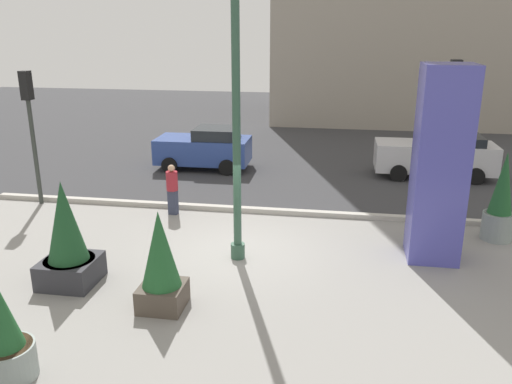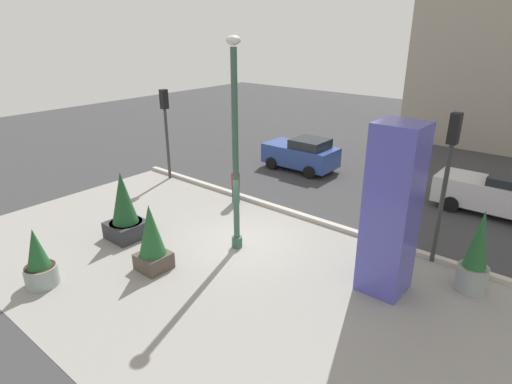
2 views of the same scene
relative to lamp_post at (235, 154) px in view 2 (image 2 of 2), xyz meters
name	(u,v)px [view 2 (image 2 of 2)]	position (x,y,z in m)	size (l,w,h in m)	color
ground_plane	(306,208)	(-0.04, 4.34, -3.36)	(60.00, 60.00, 0.00)	#38383A
plaza_pavement	(201,266)	(-0.04, -1.66, -3.36)	(18.00, 10.00, 0.02)	gray
curb_strip	(294,213)	(-0.04, 3.46, -3.28)	(18.00, 0.24, 0.16)	#B7B2A8
lamp_post	(235,154)	(0.00, 0.00, 0.00)	(0.44, 0.44, 6.89)	#335642
art_pillar_blue	(392,211)	(4.90, 0.88, -0.91)	(1.24, 1.24, 4.89)	#4C4CAD
potted_plant_near_left	(152,239)	(-1.08, -2.69, -2.33)	(0.93, 0.93, 2.18)	#4C4238
potted_plant_near_right	(124,210)	(-3.55, -1.98, -2.28)	(1.22, 1.22, 2.48)	#2D2D33
potted_plant_by_pillar	(476,257)	(6.88, 2.40, -2.27)	(0.84, 0.84, 2.52)	gray
potted_plant_mid_plaza	(39,263)	(-2.89, -5.35, -2.61)	(0.94, 0.94, 1.83)	gray
traffic_light_corner	(166,120)	(-7.37, 3.15, -0.41)	(0.28, 0.42, 4.37)	#333833
traffic_light_far_side	(448,166)	(5.50, 3.36, -0.12)	(0.28, 0.42, 4.83)	#333833
car_curb_west	(498,194)	(6.17, 8.70, -2.49)	(4.55, 1.96, 1.68)	silver
car_intersection	(302,154)	(-3.08, 8.48, -2.50)	(3.84, 2.12, 1.73)	#2D4793
pedestrian_on_sidewalk	(236,183)	(-2.66, 2.88, -2.46)	(0.42, 0.42, 1.62)	#33384C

